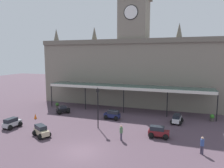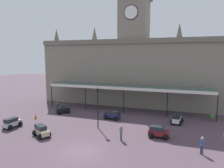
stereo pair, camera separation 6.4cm
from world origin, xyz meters
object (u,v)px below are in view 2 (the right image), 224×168
Objects in this scene: pedestrian_crossing_forecourt at (121,132)px; car_beige_estate at (41,131)px; car_navy_estate at (112,115)px; victorian_lamppost at (98,103)px; planter_forecourt_centre at (212,118)px; pedestrian_near_entrance at (202,145)px; traffic_cone at (35,116)px; planter_by_canopy at (57,105)px; car_maroon_estate at (158,133)px; car_black_sedan at (63,110)px; car_silver_estate at (12,123)px; car_white_estate at (177,119)px.

car_beige_estate is at bearing -167.77° from pedestrian_crossing_forecourt.
car_navy_estate is 4.86m from victorian_lamppost.
car_beige_estate is 22.43m from planter_forecourt_centre.
car_beige_estate is 1.46× the size of pedestrian_near_entrance.
car_beige_estate is at bearing -46.15° from traffic_cone.
planter_by_canopy is (-22.40, 10.60, -0.42)m from pedestrian_near_entrance.
planter_by_canopy is at bearing 156.67° from car_maroon_estate.
pedestrian_near_entrance reaches higher than car_navy_estate.
car_black_sedan is 3.80m from planter_by_canopy.
pedestrian_near_entrance is at bearing -5.02° from pedestrian_crossing_forecourt.
car_maroon_estate reaches higher than planter_by_canopy.
car_maroon_estate is 16.24m from car_black_sedan.
car_silver_estate is 10.62m from planter_by_canopy.
victorian_lamppost is (10.18, 3.49, 2.59)m from car_silver_estate.
pedestrian_crossing_forecourt is (11.72, -7.30, 0.41)m from car_black_sedan.
car_white_estate is 17.12m from car_black_sedan.
car_navy_estate is at bearing 18.14° from traffic_cone.
car_silver_estate is 14.05m from pedestrian_crossing_forecourt.
pedestrian_near_entrance is (19.64, -8.00, 0.41)m from car_black_sedan.
pedestrian_crossing_forecourt is (-5.38, -7.87, 0.34)m from car_white_estate.
car_silver_estate reaches higher than traffic_cone.
pedestrian_near_entrance reaches higher than planter_forecourt_centre.
car_beige_estate is 5.43m from car_silver_estate.
car_maroon_estate is 2.36× the size of planter_by_canopy.
planter_by_canopy is (-18.15, 7.83, -0.07)m from car_maroon_estate.
car_maroon_estate is 8.51m from car_navy_estate.
planter_forecourt_centre is at bearing 16.60° from traffic_cone.
car_navy_estate is at bearing -2.94° from car_black_sedan.
car_white_estate is 3.16× the size of traffic_cone.
pedestrian_crossing_forecourt is (-3.66, -2.08, 0.34)m from car_maroon_estate.
car_beige_estate is 0.48× the size of victorian_lamppost.
car_silver_estate is at bearing -171.06° from car_maroon_estate.
car_maroon_estate is at bearing -34.28° from car_navy_estate.
car_white_estate is 1.40× the size of pedestrian_crossing_forecourt.
car_black_sedan reaches higher than traffic_cone.
car_white_estate is at bearing 106.46° from pedestrian_near_entrance.
traffic_cone is (-2.13, -3.86, -0.13)m from car_black_sedan.
car_silver_estate is at bearing -87.50° from planter_by_canopy.
planter_forecourt_centre is (18.67, 12.43, -0.07)m from car_beige_estate.
car_navy_estate is (-7.04, 4.80, 0.00)m from car_maroon_estate.
car_white_estate reaches higher than car_black_sedan.
car_navy_estate is at bearing -15.27° from planter_by_canopy.
planter_forecourt_centre is (13.79, 7.74, -2.67)m from victorian_lamppost.
pedestrian_near_entrance is at bearing -33.07° from car_maroon_estate.
planter_by_canopy is at bearing 95.62° from traffic_cone.
car_maroon_estate and car_navy_estate have the same top height.
pedestrian_crossing_forecourt is at bearing -133.33° from planter_forecourt_centre.
car_black_sedan is 2.33× the size of planter_forecourt_centre.
car_maroon_estate is 2.36× the size of planter_forecourt_centre.
pedestrian_crossing_forecourt reaches higher than planter_by_canopy.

